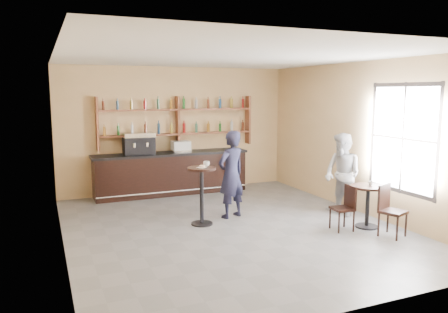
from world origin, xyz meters
name	(u,v)px	position (x,y,z in m)	size (l,w,h in m)	color
floor	(231,227)	(0.00, 0.00, 0.00)	(7.00, 7.00, 0.00)	slate
ceiling	(231,57)	(0.00, 0.00, 3.20)	(7.00, 7.00, 0.00)	white
wall_back	(176,130)	(0.00, 3.50, 1.60)	(7.00, 7.00, 0.00)	tan
wall_front	(356,178)	(0.00, -3.50, 1.60)	(7.00, 7.00, 0.00)	tan
wall_left	(59,153)	(-3.00, 0.00, 1.60)	(7.00, 7.00, 0.00)	tan
wall_right	(360,138)	(3.00, 0.00, 1.60)	(7.00, 7.00, 0.00)	tan
window_pane	(403,139)	(2.99, -1.20, 1.70)	(2.00, 2.00, 0.00)	white
window_frame	(403,139)	(2.99, -1.20, 1.70)	(0.04, 1.70, 2.10)	black
shelf_unit	(178,122)	(0.00, 3.37, 1.81)	(4.00, 0.26, 1.40)	brown
liquor_bottles	(178,115)	(0.00, 3.37, 1.98)	(3.68, 0.10, 1.00)	#8C5919
bar_counter	(171,173)	(-0.26, 3.15, 0.53)	(3.91, 0.76, 1.06)	black
espresso_machine	(139,143)	(-1.06, 3.15, 1.32)	(0.74, 0.48, 0.53)	black
pastry_case	(181,146)	(0.00, 3.15, 1.20)	(0.46, 0.37, 0.28)	silver
pedestal_table	(202,196)	(-0.44, 0.39, 0.57)	(0.55, 0.55, 1.13)	black
napkin	(201,167)	(-0.44, 0.39, 1.13)	(0.15, 0.15, 0.00)	white
donut	(202,166)	(-0.43, 0.38, 1.16)	(0.12, 0.12, 0.04)	#BD7445
cup_pedestal	(206,164)	(-0.30, 0.49, 1.18)	(0.12, 0.12, 0.10)	white
man_main	(231,174)	(0.29, 0.63, 0.90)	(0.65, 0.43, 1.79)	black
cafe_table	(367,207)	(2.40, -1.01, 0.41)	(0.64, 0.64, 0.81)	black
cup_cafe	(371,183)	(2.45, -1.01, 0.85)	(0.09, 0.09, 0.08)	white
chair_west	(342,208)	(1.85, -0.96, 0.42)	(0.37, 0.37, 0.84)	black
chair_south	(393,211)	(2.45, -1.61, 0.46)	(0.40, 0.40, 0.93)	black
patron_second	(342,175)	(2.48, -0.12, 0.86)	(0.84, 0.65, 1.73)	#9B9CA1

